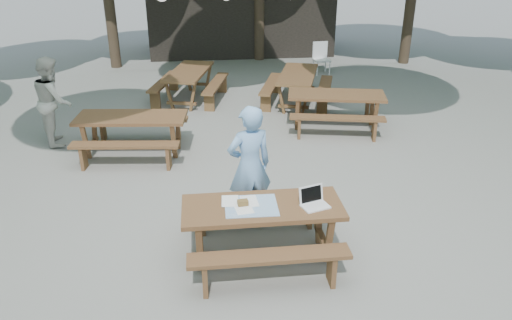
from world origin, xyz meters
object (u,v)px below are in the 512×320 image
at_px(main_picnic_table, 262,230).
at_px(second_person, 53,101).
at_px(woman, 250,166).
at_px(picnic_table_nw, 133,134).
at_px(plastic_chair, 321,65).

distance_m(main_picnic_table, second_person, 5.56).
relative_size(woman, second_person, 1.03).
bearing_deg(woman, picnic_table_nw, -69.31).
relative_size(picnic_table_nw, plastic_chair, 2.30).
height_order(picnic_table_nw, plastic_chair, plastic_chair).
distance_m(main_picnic_table, plastic_chair, 9.21).
bearing_deg(second_person, plastic_chair, -70.85).
bearing_deg(plastic_chair, second_person, -150.21).
bearing_deg(picnic_table_nw, plastic_chair, 53.25).
height_order(main_picnic_table, woman, woman).
xyz_separation_m(picnic_table_nw, woman, (1.92, -2.64, 0.49)).
relative_size(second_person, plastic_chair, 1.90).
relative_size(main_picnic_table, second_person, 1.17).
bearing_deg(picnic_table_nw, second_person, 159.89).
bearing_deg(picnic_table_nw, woman, -47.94).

